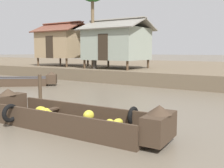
# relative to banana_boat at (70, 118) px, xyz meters

# --- Properties ---
(ground_plane) EXTENTS (300.00, 300.00, 0.00)m
(ground_plane) POSITION_rel_banana_boat_xyz_m (0.40, 5.92, -0.30)
(ground_plane) COLOR #665B4C
(banana_boat) EXTENTS (5.66, 2.12, 0.92)m
(banana_boat) POSITION_rel_banana_boat_xyz_m (0.00, 0.00, 0.00)
(banana_boat) COLOR #3D2D21
(banana_boat) RESTS_ON ground
(cargo_boat_upstream) EXTENTS (3.64, 3.22, 0.87)m
(cargo_boat_upstream) POSITION_rel_banana_boat_xyz_m (-8.63, 5.12, 0.03)
(cargo_boat_upstream) COLOR #3D2D21
(cargo_boat_upstream) RESTS_ON ground
(stilt_house_left) EXTENTS (4.46, 3.59, 3.72)m
(stilt_house_left) POSITION_rel_banana_boat_xyz_m (-11.56, 11.67, 2.47)
(stilt_house_left) COLOR #4C3826
(stilt_house_left) RESTS_ON riverbank_strip
(stilt_house_mid_left) EXTENTS (4.74, 3.98, 3.62)m
(stilt_house_mid_left) POSITION_rel_banana_boat_xyz_m (-5.76, 11.32, 2.39)
(stilt_house_mid_left) COLOR #4C3826
(stilt_house_mid_left) RESTS_ON riverbank_strip
(vendor_person) EXTENTS (0.44, 0.44, 1.66)m
(vendor_person) POSITION_rel_banana_boat_xyz_m (-6.77, 9.94, 1.47)
(vendor_person) COLOR #332D28
(vendor_person) RESTS_ON riverbank_strip
(mooring_post) EXTENTS (0.14, 0.14, 1.18)m
(mooring_post) POSITION_rel_banana_boat_xyz_m (-3.37, 1.91, 0.29)
(mooring_post) COLOR #423323
(mooring_post) RESTS_ON ground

